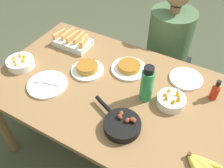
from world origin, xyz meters
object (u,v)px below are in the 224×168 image
(banana_bunch, at_px, (202,167))
(hot_sauce_bottle, at_px, (215,91))
(water_bottle, at_px, (147,84))
(fruit_bowl_mango, at_px, (171,100))
(skillet, at_px, (122,124))
(frittata_plate_side, at_px, (129,68))
(person_figure, at_px, (165,59))
(frittata_plate_center, at_px, (87,69))
(empty_plate_near_front, at_px, (47,84))
(melon_tray, at_px, (73,41))
(empty_plate_far_left, at_px, (186,79))
(fruit_bowl_citrus, at_px, (20,63))

(banana_bunch, relative_size, hot_sauce_bottle, 1.38)
(water_bottle, bearing_deg, fruit_bowl_mango, 10.93)
(skillet, height_order, frittata_plate_side, skillet)
(hot_sauce_bottle, distance_m, person_figure, 0.79)
(person_figure, bearing_deg, hot_sauce_bottle, -50.04)
(fruit_bowl_mango, distance_m, water_bottle, 0.18)
(banana_bunch, height_order, frittata_plate_center, frittata_plate_center)
(frittata_plate_side, xyz_separation_m, empty_plate_near_front, (-0.39, -0.40, -0.01))
(frittata_plate_side, xyz_separation_m, fruit_bowl_mango, (0.35, -0.15, 0.01))
(melon_tray, xyz_separation_m, fruit_bowl_mango, (0.86, -0.20, -0.00))
(person_figure, bearing_deg, banana_bunch, -63.41)
(empty_plate_near_front, relative_size, person_figure, 0.22)
(empty_plate_far_left, relative_size, fruit_bowl_citrus, 1.17)
(banana_bunch, distance_m, frittata_plate_center, 0.92)
(skillet, bearing_deg, frittata_plate_center, -11.11)
(melon_tray, height_order, person_figure, person_figure)
(frittata_plate_center, relative_size, empty_plate_near_front, 0.87)
(banana_bunch, xyz_separation_m, frittata_plate_side, (-0.62, 0.47, 0.00))
(empty_plate_near_front, distance_m, hot_sauce_bottle, 1.04)
(empty_plate_near_front, bearing_deg, fruit_bowl_citrus, 168.32)
(empty_plate_far_left, height_order, fruit_bowl_citrus, fruit_bowl_citrus)
(frittata_plate_center, height_order, fruit_bowl_citrus, fruit_bowl_citrus)
(banana_bunch, distance_m, melon_tray, 1.24)
(empty_plate_near_front, xyz_separation_m, person_figure, (0.49, 0.97, -0.27))
(banana_bunch, xyz_separation_m, frittata_plate_center, (-0.86, 0.32, 0.00))
(fruit_bowl_citrus, bearing_deg, empty_plate_far_left, 22.52)
(banana_bunch, relative_size, frittata_plate_center, 0.88)
(water_bottle, xyz_separation_m, hot_sauce_bottle, (0.36, 0.20, -0.05))
(banana_bunch, xyz_separation_m, skillet, (-0.44, 0.02, 0.01))
(frittata_plate_center, distance_m, frittata_plate_side, 0.29)
(banana_bunch, distance_m, empty_plate_near_front, 1.02)
(frittata_plate_center, relative_size, hot_sauce_bottle, 1.57)
(fruit_bowl_citrus, bearing_deg, person_figure, 49.53)
(banana_bunch, xyz_separation_m, person_figure, (-0.52, 1.04, -0.28))
(frittata_plate_side, height_order, empty_plate_near_front, frittata_plate_side)
(water_bottle, bearing_deg, person_figure, 97.77)
(skillet, xyz_separation_m, water_bottle, (0.02, 0.26, 0.09))
(hot_sauce_bottle, bearing_deg, frittata_plate_side, -178.16)
(melon_tray, relative_size, fruit_bowl_citrus, 1.48)
(frittata_plate_center, bearing_deg, banana_bunch, -20.22)
(frittata_plate_side, bearing_deg, person_figure, 80.14)
(fruit_bowl_citrus, bearing_deg, banana_bunch, -5.85)
(hot_sauce_bottle, relative_size, person_figure, 0.12)
(banana_bunch, relative_size, water_bottle, 0.80)
(empty_plate_far_left, height_order, hot_sauce_bottle, hot_sauce_bottle)
(skillet, height_order, person_figure, person_figure)
(frittata_plate_side, relative_size, hot_sauce_bottle, 1.73)
(banana_bunch, relative_size, fruit_bowl_mango, 1.16)
(banana_bunch, bearing_deg, water_bottle, 145.65)
(frittata_plate_side, bearing_deg, empty_plate_near_front, -134.64)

